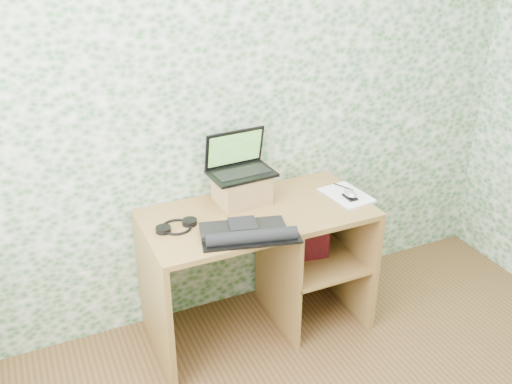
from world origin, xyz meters
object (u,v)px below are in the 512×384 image
laptop (239,163)px  notepad (346,195)px  riser (242,188)px  desk (268,249)px  keyboard (247,233)px

laptop → notepad: laptop is taller
riser → notepad: riser is taller
desk → keyboard: (-0.23, -0.24, 0.29)m
laptop → keyboard: laptop is taller
desk → notepad: size_ratio=4.27×
keyboard → riser: bearing=84.8°
riser → desk: bearing=-47.3°
laptop → notepad: (0.55, -0.22, -0.21)m
desk → keyboard: keyboard is taller
riser → keyboard: riser is taller
laptop → keyboard: (-0.12, -0.39, -0.19)m
keyboard → notepad: bearing=28.1°
desk → laptop: laptop is taller
keyboard → notepad: (0.67, 0.17, -0.02)m
riser → laptop: 0.14m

